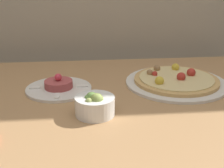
% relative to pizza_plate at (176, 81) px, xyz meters
% --- Properties ---
extents(dining_table, '(1.21, 0.86, 0.78)m').
position_rel_pizza_plate_xyz_m(dining_table, '(-0.24, -0.09, -0.12)').
color(dining_table, '#AD7F51').
rests_on(dining_table, ground_plane).
extents(pizza_plate, '(0.37, 0.37, 0.05)m').
position_rel_pizza_plate_xyz_m(pizza_plate, '(0.00, 0.00, 0.00)').
color(pizza_plate, silver).
rests_on(pizza_plate, dining_table).
extents(tartare_plate, '(0.23, 0.23, 0.06)m').
position_rel_pizza_plate_xyz_m(tartare_plate, '(-0.43, -0.02, -0.00)').
color(tartare_plate, silver).
rests_on(tartare_plate, dining_table).
extents(small_bowl, '(0.12, 0.12, 0.07)m').
position_rel_pizza_plate_xyz_m(small_bowl, '(-0.31, -0.23, 0.02)').
color(small_bowl, white).
rests_on(small_bowl, dining_table).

